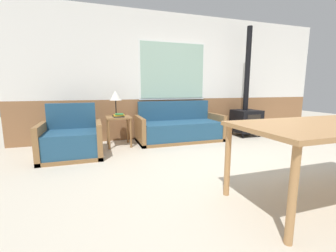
{
  "coord_description": "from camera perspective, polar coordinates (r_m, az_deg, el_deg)",
  "views": [
    {
      "loc": [
        -1.98,
        -2.2,
        1.11
      ],
      "look_at": [
        -0.91,
        1.02,
        0.53
      ],
      "focal_mm": 24.0,
      "sensor_mm": 36.0,
      "label": 1
    }
  ],
  "objects": [
    {
      "name": "couch",
      "position": [
        4.77,
        2.89,
        -0.75
      ],
      "size": [
        1.79,
        0.79,
        0.83
      ],
      "color": "olive",
      "rests_on": "ground_plane"
    },
    {
      "name": "wall_back",
      "position": [
        5.22,
        3.9,
        12.3
      ],
      "size": [
        7.2,
        0.09,
        2.7
      ],
      "color": "#8E603D",
      "rests_on": "ground_plane"
    },
    {
      "name": "ground_plane",
      "position": [
        3.17,
        22.55,
        -11.64
      ],
      "size": [
        16.0,
        16.0,
        0.0
      ],
      "primitive_type": "plane",
      "color": "beige"
    },
    {
      "name": "book_stack",
      "position": [
        4.3,
        -12.33,
        2.62
      ],
      "size": [
        0.21,
        0.17,
        0.07
      ],
      "color": "black",
      "rests_on": "side_table"
    },
    {
      "name": "wood_stove",
      "position": [
        5.53,
        19.26,
        2.92
      ],
      "size": [
        0.56,
        0.55,
        2.46
      ],
      "color": "black",
      "rests_on": "ground_plane"
    },
    {
      "name": "table_lamp",
      "position": [
        4.43,
        -13.19,
        7.31
      ],
      "size": [
        0.23,
        0.23,
        0.49
      ],
      "color": "black",
      "rests_on": "side_table"
    },
    {
      "name": "dining_table",
      "position": [
        2.7,
        36.83,
        -0.83
      ],
      "size": [
        1.97,
        0.92,
        0.78
      ],
      "color": "#B27F4C",
      "rests_on": "ground_plane"
    },
    {
      "name": "side_table",
      "position": [
        4.4,
        -12.45,
        0.83
      ],
      "size": [
        0.46,
        0.46,
        0.57
      ],
      "color": "olive",
      "rests_on": "ground_plane"
    },
    {
      "name": "armchair",
      "position": [
        3.94,
        -23.29,
        -3.58
      ],
      "size": [
        0.94,
        0.76,
        0.86
      ],
      "rotation": [
        0.0,
        0.0,
        0.29
      ],
      "color": "olive",
      "rests_on": "ground_plane"
    }
  ]
}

